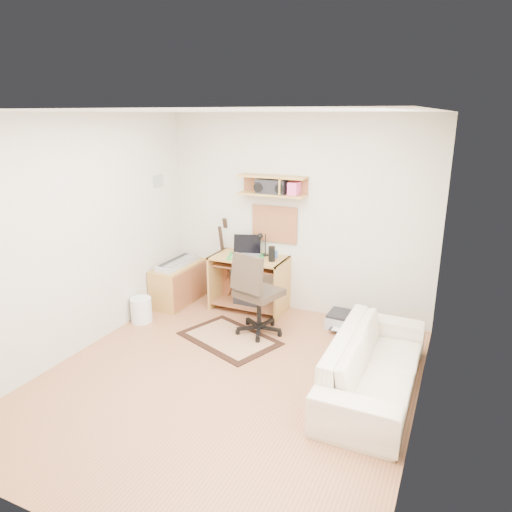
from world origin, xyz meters
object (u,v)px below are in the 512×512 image
at_px(task_chair, 259,293).
at_px(printer, 346,321).
at_px(sofa, 375,355).
at_px(desk, 249,283).
at_px(cabinet, 179,283).

bearing_deg(task_chair, printer, 47.55).
xyz_separation_m(printer, sofa, (0.57, -1.26, 0.29)).
height_order(task_chair, sofa, task_chair).
xyz_separation_m(desk, task_chair, (0.42, -0.62, 0.15)).
height_order(desk, task_chair, task_chair).
bearing_deg(desk, sofa, -33.61).
distance_m(cabinet, sofa, 3.16).
height_order(printer, sofa, sofa).
height_order(desk, cabinet, desk).
height_order(desk, sofa, sofa).
height_order(cabinet, printer, cabinet).
height_order(desk, printer, desk).
bearing_deg(task_chair, sofa, -8.31).
relative_size(desk, sofa, 0.52).
bearing_deg(task_chair, desk, 139.83).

